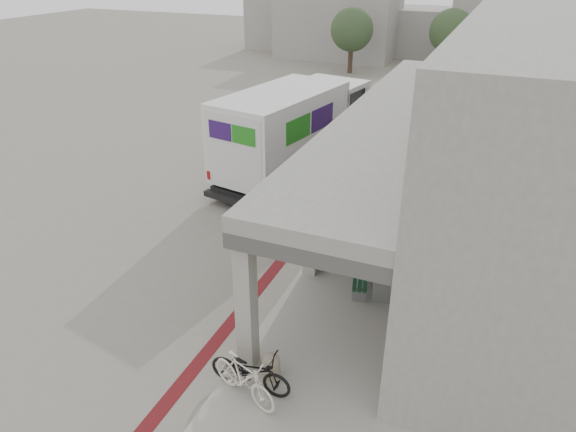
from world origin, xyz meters
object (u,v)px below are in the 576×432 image
at_px(utility_cabinet, 384,278).
at_px(fedex_truck, 296,129).
at_px(bench, 360,276).
at_px(bicycle_cream, 244,378).
at_px(bicycle_black, 250,370).

bearing_deg(utility_cabinet, fedex_truck, 117.74).
height_order(bench, bicycle_cream, bicycle_cream).
height_order(fedex_truck, utility_cabinet, fedex_truck).
xyz_separation_m(fedex_truck, bicycle_black, (3.70, -11.64, -1.38)).
bearing_deg(bicycle_cream, utility_cabinet, -1.83).
relative_size(bench, bicycle_cream, 1.03).
bearing_deg(fedex_truck, bicycle_cream, -62.18).
bearing_deg(bicycle_cream, fedex_truck, 36.64).
bearing_deg(bench, fedex_truck, 110.82).
relative_size(fedex_truck, bicycle_black, 4.89).
distance_m(bicycle_black, bicycle_cream, 0.30).
bearing_deg(bench, bicycle_cream, -116.32).
xyz_separation_m(utility_cabinet, bicycle_black, (-1.80, -4.34, -0.07)).
bearing_deg(fedex_truck, utility_cabinet, -42.41).
bearing_deg(bicycle_cream, bench, 6.58).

